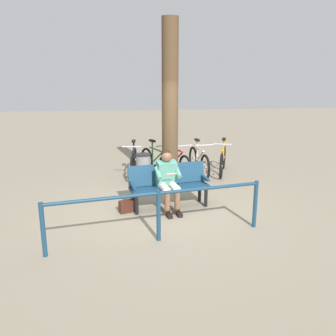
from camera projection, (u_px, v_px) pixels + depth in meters
ground_plane at (165, 209)px, 7.24m from camera, size 40.00×40.00×0.00m
bench at (169, 182)px, 7.25m from camera, size 1.66×0.76×0.87m
person_reading at (168, 177)px, 7.04m from camera, size 0.54×0.81×1.20m
handbag at (127, 206)px, 7.03m from camera, size 0.33×0.24×0.24m
tree_trunk at (170, 106)px, 8.27m from camera, size 0.38×0.38×3.84m
litter_bin at (143, 171)px, 8.42m from camera, size 0.35×0.35×0.83m
bicycle_black at (223, 160)px, 9.71m from camera, size 0.66×1.61×0.94m
bicycle_red at (199, 161)px, 9.60m from camera, size 0.48×1.68×0.94m
bicycle_green at (176, 162)px, 9.49m from camera, size 0.67×1.61×0.94m
bicycle_silver at (156, 162)px, 9.50m from camera, size 0.76×1.56×0.94m
bicycle_purple at (134, 163)px, 9.42m from camera, size 0.48×1.68×0.94m
railing_fence at (158, 205)px, 5.72m from camera, size 3.53×0.74×0.85m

